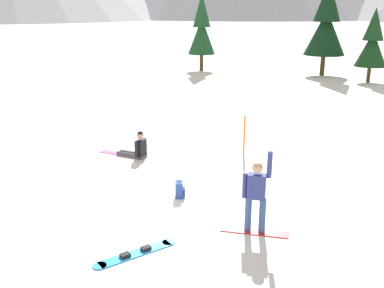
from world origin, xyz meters
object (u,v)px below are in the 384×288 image
Objects in this scene: backpack_blue at (180,190)px; pine_tree_leaning at (373,42)px; snowboarder_midground at (136,148)px; snowboarder_foreground at (256,195)px; trail_marker_pole at (244,136)px; loose_snowboard_near_right at (136,253)px; pine_tree_young at (326,24)px; pine_tree_twin at (202,29)px.

backpack_blue is 0.10× the size of pine_tree_leaning.
pine_tree_leaning is (11.29, 17.40, 2.34)m from snowboarder_midground.
snowboarder_foreground reaches higher than trail_marker_pole.
pine_tree_young reaches higher than loose_snowboard_near_right.
snowboarder_foreground is at bearing 28.43° from loose_snowboard_near_right.
backpack_blue is at bearing -55.78° from snowboarder_midground.
snowboarder_midground reaches higher than loose_snowboard_near_right.
pine_tree_young is at bearing 74.30° from backpack_blue.
loose_snowboard_near_right is at bearing -85.17° from pine_tree_twin.
loose_snowboard_near_right is 27.39m from pine_tree_young.
trail_marker_pole is at bearing 95.05° from snowboarder_foreground.
trail_marker_pole is 0.24× the size of pine_tree_twin.
backpack_blue is at bearing 141.11° from snowboarder_foreground.
snowboarder_foreground is 1.09× the size of snowboarder_midground.
snowboarder_foreground is 25.47m from pine_tree_young.
pine_tree_leaning is at bearing -18.13° from pine_tree_twin.
backpack_blue is (2.05, -3.02, -0.11)m from snowboarder_midground.
trail_marker_pole is 0.29× the size of pine_tree_leaning.
pine_tree_young is at bearing 133.38° from pine_tree_leaning.
pine_tree_leaning reaches higher than backpack_blue.
trail_marker_pole is at bearing 67.70° from backpack_blue.
snowboarder_foreground is at bearing -108.03° from pine_tree_leaning.
pine_tree_leaning is (2.69, -2.85, -1.04)m from pine_tree_young.
pine_tree_young is 4.06m from pine_tree_leaning.
backpack_blue is 4.16m from trail_marker_pole.
pine_tree_leaning is (9.23, 20.42, 2.45)m from backpack_blue.
snowboarder_midground is 0.31× the size of pine_tree_twin.
pine_tree_twin is (-2.69, 24.32, 3.02)m from backpack_blue.
snowboarder_foreground is 2.91m from loose_snowboard_near_right.
loose_snowboard_near_right is (-2.44, -1.32, -0.91)m from snowboarder_foreground.
trail_marker_pole is (-0.48, 5.47, -0.23)m from snowboarder_foreground.
backpack_blue is (0.39, 2.97, 0.19)m from loose_snowboard_near_right.
loose_snowboard_near_right is 25.43m from pine_tree_leaning.
pine_tree_twin is at bearing 173.49° from pine_tree_young.
snowboarder_foreground is 23.28m from pine_tree_leaning.
snowboarder_midground is 3.85× the size of backpack_blue.
pine_tree_leaning is at bearing 57.02° from snowboarder_midground.
pine_tree_young reaches higher than trail_marker_pole.
pine_tree_twin reaches higher than snowboarder_foreground.
snowboarder_midground is 1.15× the size of loose_snowboard_near_right.
pine_tree_leaning reaches higher than snowboarder_foreground.
snowboarder_foreground is 5.50m from trail_marker_pole.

